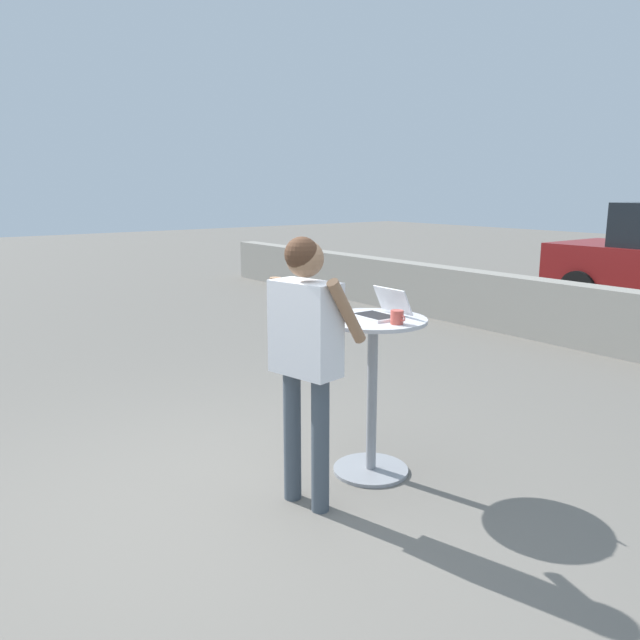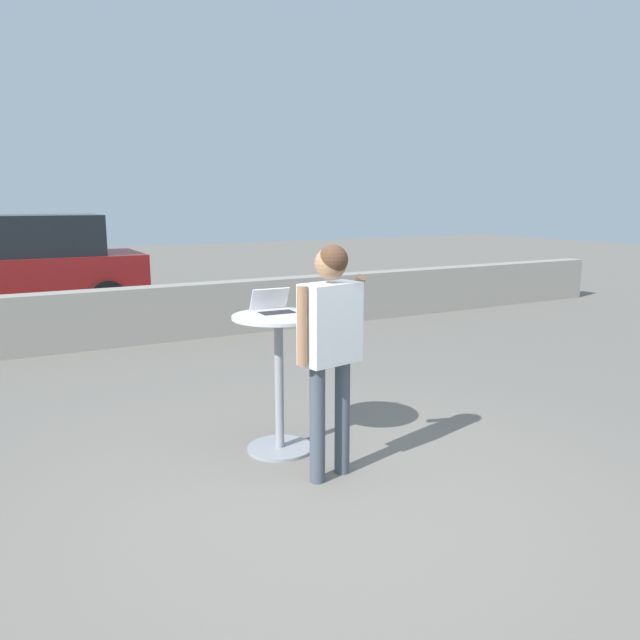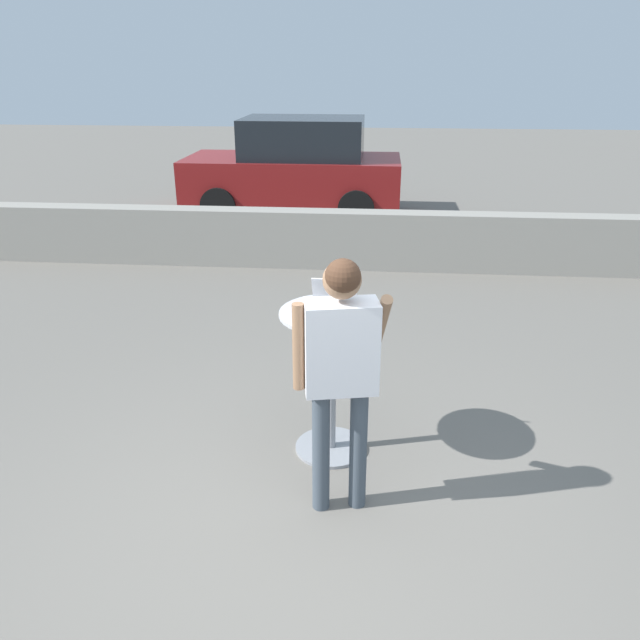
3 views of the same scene
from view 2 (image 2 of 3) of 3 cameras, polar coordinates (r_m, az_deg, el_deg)
name	(u,v)px [view 2 (image 2 of 3)]	position (r m, az deg, el deg)	size (l,w,h in m)	color
ground_plane	(334,508)	(4.23, 1.25, -16.77)	(50.00, 50.00, 0.00)	slate
pavement_kerb	(135,316)	(9.04, -16.52, 0.39)	(17.98, 0.35, 0.78)	gray
cafe_table	(279,368)	(4.89, -3.77, -4.37)	(0.72, 0.72, 1.10)	gray
laptop	(275,308)	(4.86, -4.16, 1.06)	(0.32, 0.32, 0.19)	silver
coffee_mug	(305,307)	(4.89, -1.40, 1.18)	(0.12, 0.08, 0.09)	#C14C42
standing_person	(330,332)	(4.30, 0.94, -1.14)	(0.57, 0.43, 1.67)	#424C56
parked_car_near_street	(28,266)	(11.98, -25.14, 4.52)	(3.91, 1.94, 1.73)	maroon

